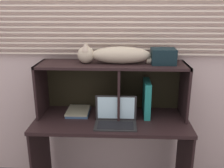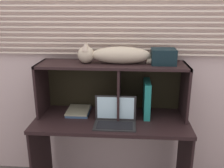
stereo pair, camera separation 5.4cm
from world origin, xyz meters
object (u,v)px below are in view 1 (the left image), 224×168
book_stack (78,111)px  storage_box (163,56)px  laptop (116,118)px  cat (115,55)px  binder_upright (147,98)px

book_stack → storage_box: size_ratio=1.26×
book_stack → storage_box: storage_box is taller
laptop → book_stack: 0.40m
cat → book_stack: (-0.33, 0.01, -0.52)m
binder_upright → cat: bearing=-180.0°
cat → storage_box: bearing=0.0°
cat → laptop: 0.52m
book_stack → binder_upright: bearing=-0.6°
cat → binder_upright: bearing=0.0°
binder_upright → laptop: bearing=-143.4°
binder_upright → storage_box: (0.12, 0.00, 0.37)m
storage_box → laptop: bearing=-153.1°
laptop → book_stack: size_ratio=1.35×
cat → book_stack: size_ratio=3.27×
cat → storage_box: (0.40, 0.00, -0.01)m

